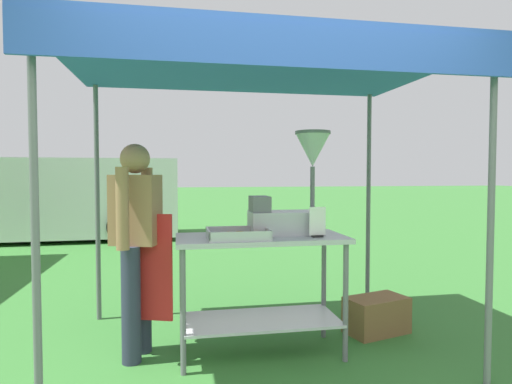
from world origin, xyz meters
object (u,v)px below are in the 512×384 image
stall_canopy (258,72)px  supply_crate (376,315)px  donut_cart (261,269)px  menu_sign (317,224)px  vendor (137,238)px  van_white (45,198)px  donut_tray (237,236)px  donut_fryer (294,193)px

stall_canopy → supply_crate: (1.08, 0.15, -2.02)m
donut_cart → supply_crate: bearing=13.0°
supply_crate → stall_canopy: bearing=-172.0°
menu_sign → vendor: vendor is taller
donut_cart → supply_crate: size_ratio=2.18×
donut_cart → van_white: bearing=117.4°
donut_cart → menu_sign: menu_sign is taller
vendor → donut_tray: bearing=-16.2°
donut_tray → van_white: size_ratio=0.08×
supply_crate → van_white: size_ratio=0.11×
stall_canopy → supply_crate: size_ratio=4.98×
menu_sign → van_white: bearing=119.6°
donut_fryer → van_white: (-3.65, 6.43, -0.36)m
van_white → stall_canopy: bearing=-62.2°
supply_crate → menu_sign: bearing=-150.2°
stall_canopy → donut_tray: bearing=-134.6°
van_white → donut_fryer: bearing=-60.5°
donut_cart → van_white: van_white is taller
donut_tray → donut_fryer: 0.58m
supply_crate → van_white: 7.70m
donut_tray → supply_crate: (1.27, 0.35, -0.78)m
donut_tray → donut_cart: bearing=26.7°
menu_sign → vendor: (-1.33, 0.25, -0.11)m
stall_canopy → donut_fryer: bearing=-7.5°
vendor → van_white: 6.83m
stall_canopy → vendor: 1.57m
donut_cart → vendor: size_ratio=0.80×
stall_canopy → menu_sign: size_ratio=12.98×
donut_tray → vendor: (-0.73, 0.21, -0.03)m
donut_fryer → van_white: size_ratio=0.15×
vendor → donut_fryer: bearing=-2.5°
donut_fryer → supply_crate: bearing=13.2°
donut_cart → vendor: bearing=172.9°
supply_crate → donut_cart: bearing=-167.0°
menu_sign → donut_fryer: bearing=122.5°
donut_cart → supply_crate: (1.08, 0.25, -0.51)m
donut_cart → donut_fryer: donut_fryer is taller
donut_cart → donut_tray: bearing=-153.3°
stall_canopy → donut_fryer: stall_canopy is taller
stall_canopy → donut_cart: 1.51m
van_white → menu_sign: bearing=-60.4°
vendor → supply_crate: vendor is taller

